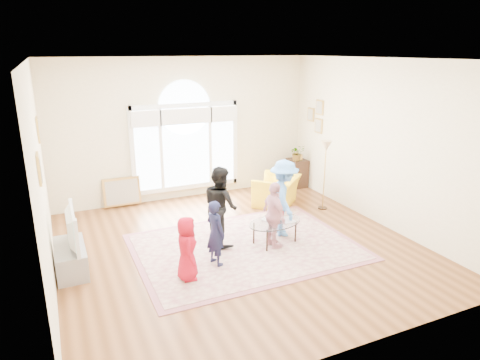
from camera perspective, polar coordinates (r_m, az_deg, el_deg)
name	(u,v)px	position (r m, az deg, el deg)	size (l,w,h in m)	color
ground	(239,247)	(7.65, -0.14, -8.87)	(6.00, 6.00, 0.00)	#583115
room_shell	(188,132)	(9.70, -7.01, 6.37)	(6.00, 6.00, 6.00)	beige
area_rug	(245,247)	(7.62, 0.73, -8.89)	(3.60, 2.60, 0.02)	#C5AF97
rug_border	(245,247)	(7.63, 0.73, -8.92)	(3.80, 2.80, 0.01)	#965661
tv_console	(71,259)	(7.29, -21.63, -9.72)	(0.45, 1.00, 0.42)	gray
television	(67,228)	(7.08, -22.02, -6.00)	(0.17, 1.05, 0.60)	black
coffee_table	(275,223)	(7.63, 4.69, -5.71)	(1.14, 0.84, 0.54)	silver
armchair	(277,191)	(9.57, 4.92, -1.43)	(0.99, 0.87, 0.65)	yellow
side_cabinet	(297,173)	(10.91, 7.61, 0.97)	(0.40, 0.50, 0.70)	black
floor_lamp	(326,151)	(9.20, 11.38, 3.76)	(0.29, 0.29, 1.51)	black
plant_pedestal	(296,174)	(10.79, 7.52, 0.79)	(0.20, 0.20, 0.70)	white
potted_plant	(297,153)	(10.65, 7.63, 3.62)	(0.36, 0.31, 0.39)	#33722D
leaning_picture	(123,206)	(9.86, -15.31, -3.42)	(0.80, 0.05, 0.62)	tan
child_red	(187,248)	(6.47, -7.11, -9.04)	(0.48, 0.32, 0.99)	#AA0C20
child_navy	(215,233)	(6.84, -3.30, -7.04)	(0.39, 0.26, 1.07)	#171A39
child_black	(221,206)	(7.49, -2.61, -3.44)	(0.69, 0.54, 1.41)	black
child_pink	(274,215)	(7.40, 4.57, -4.71)	(0.69, 0.29, 1.18)	pink
child_blue	(284,198)	(7.88, 5.86, -2.40)	(0.92, 0.53, 1.42)	#5394E6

